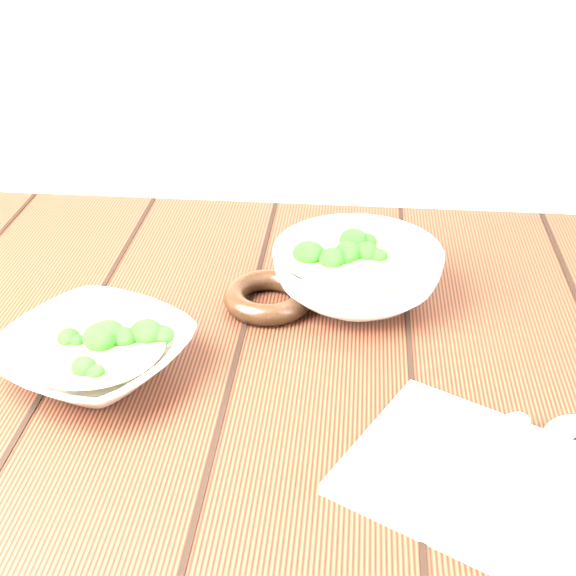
{
  "coord_description": "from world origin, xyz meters",
  "views": [
    {
      "loc": [
        0.11,
        -0.78,
        1.29
      ],
      "look_at": [
        0.03,
        0.05,
        0.8
      ],
      "focal_mm": 50.0,
      "sensor_mm": 36.0,
      "label": 1
    }
  ],
  "objects_px": {
    "table": "(259,422)",
    "soup_bowl_back": "(357,272)",
    "napkin": "(477,478)",
    "trivet": "(268,297)",
    "soup_bowl_front": "(94,353)"
  },
  "relations": [
    {
      "from": "table",
      "to": "soup_bowl_back",
      "type": "xyz_separation_m",
      "value": [
        0.11,
        0.12,
        0.16
      ]
    },
    {
      "from": "soup_bowl_back",
      "to": "napkin",
      "type": "relative_size",
      "value": 1.15
    },
    {
      "from": "trivet",
      "to": "napkin",
      "type": "xyz_separation_m",
      "value": [
        0.23,
        -0.29,
        -0.01
      ]
    },
    {
      "from": "soup_bowl_back",
      "to": "trivet",
      "type": "bearing_deg",
      "value": -162.11
    },
    {
      "from": "table",
      "to": "soup_bowl_front",
      "type": "xyz_separation_m",
      "value": [
        -0.17,
        -0.07,
        0.15
      ]
    },
    {
      "from": "table",
      "to": "napkin",
      "type": "height_order",
      "value": "napkin"
    },
    {
      "from": "table",
      "to": "soup_bowl_back",
      "type": "relative_size",
      "value": 4.54
    },
    {
      "from": "soup_bowl_front",
      "to": "soup_bowl_back",
      "type": "distance_m",
      "value": 0.35
    },
    {
      "from": "table",
      "to": "trivet",
      "type": "xyz_separation_m",
      "value": [
        0.0,
        0.08,
        0.13
      ]
    },
    {
      "from": "soup_bowl_back",
      "to": "trivet",
      "type": "height_order",
      "value": "soup_bowl_back"
    },
    {
      "from": "trivet",
      "to": "napkin",
      "type": "relative_size",
      "value": 0.5
    },
    {
      "from": "napkin",
      "to": "soup_bowl_back",
      "type": "bearing_deg",
      "value": 138.32
    },
    {
      "from": "trivet",
      "to": "napkin",
      "type": "height_order",
      "value": "trivet"
    },
    {
      "from": "soup_bowl_front",
      "to": "trivet",
      "type": "relative_size",
      "value": 2.32
    },
    {
      "from": "table",
      "to": "soup_bowl_back",
      "type": "bearing_deg",
      "value": 46.36
    }
  ]
}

